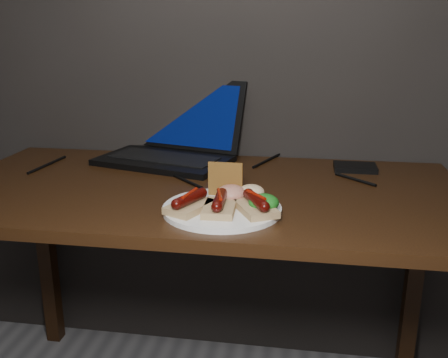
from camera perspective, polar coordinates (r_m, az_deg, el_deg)
desk at (r=1.38m, az=-2.53°, el=-4.38°), size 1.40×0.70×0.75m
laptop at (r=1.63m, az=-5.84°, el=4.20°), size 0.47×0.42×0.25m
hard_drive at (r=1.55m, az=14.74°, el=1.29°), size 0.12×0.09×0.02m
desk_cables at (r=1.50m, az=-2.40°, el=1.15°), size 1.00×0.43×0.01m
plate at (r=1.17m, az=-0.23°, el=-3.43°), size 0.33×0.33×0.01m
bread_sausage_left at (r=1.14m, az=-3.94°, el=-2.77°), size 0.11×0.13×0.04m
bread_sausage_center at (r=1.13m, az=-0.51°, el=-2.94°), size 0.07×0.12×0.04m
bread_sausage_right at (r=1.13m, az=3.67°, el=-2.96°), size 0.12×0.13×0.04m
crispbread at (r=1.23m, az=0.14°, el=-0.02°), size 0.08×0.01×0.08m
salad_greens at (r=1.14m, az=4.55°, el=-2.70°), size 0.07×0.07×0.04m
salsa_mound at (r=1.20m, az=0.82°, el=-1.64°), size 0.07×0.07×0.04m
coleslaw_mound at (r=1.21m, az=3.14°, el=-1.49°), size 0.06×0.06×0.04m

